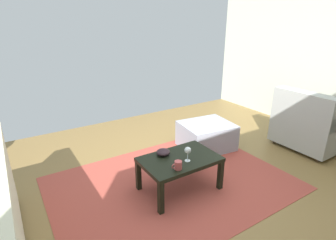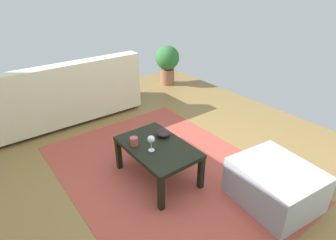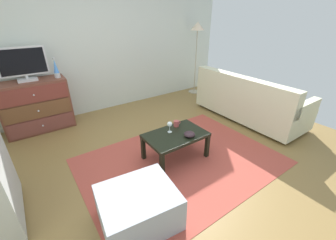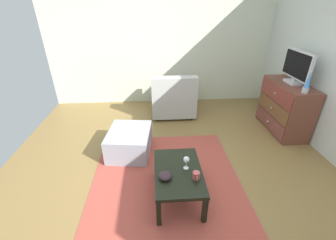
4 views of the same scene
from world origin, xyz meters
name	(u,v)px [view 4 (image 4 of 4)]	position (x,y,z in m)	size (l,w,h in m)	color
ground_plane	(182,184)	(0.00, 0.00, -0.03)	(5.97, 4.98, 0.05)	olive
wall_plain_left	(167,39)	(-2.75, 0.00, 1.36)	(0.12, 4.98, 2.71)	beige
area_rug	(168,196)	(0.20, -0.20, 0.00)	(2.60, 1.90, 0.01)	#A44438
dresser	(285,107)	(-1.23, 1.94, 0.43)	(1.03, 0.49, 0.87)	brown
tv	(297,67)	(-1.24, 1.96, 1.14)	(0.68, 0.18, 0.52)	silver
lava_lamp	(307,83)	(-0.81, 1.90, 1.01)	(0.09, 0.09, 0.33)	#B7B7BC
coffee_table	(178,174)	(0.19, -0.08, 0.33)	(0.82, 0.53, 0.38)	black
wine_glass	(186,160)	(0.16, 0.01, 0.50)	(0.07, 0.07, 0.16)	silver
mug	(196,176)	(0.33, 0.09, 0.43)	(0.11, 0.08, 0.08)	#B54B4A
bowl_decorative	(165,176)	(0.30, -0.23, 0.42)	(0.15, 0.15, 0.07)	#2E1E24
armchair	(173,98)	(-1.98, 0.06, 0.35)	(0.80, 0.85, 0.86)	#332319
ottoman	(130,142)	(-0.72, -0.71, 0.19)	(0.70, 0.60, 0.37)	#9AA1AF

